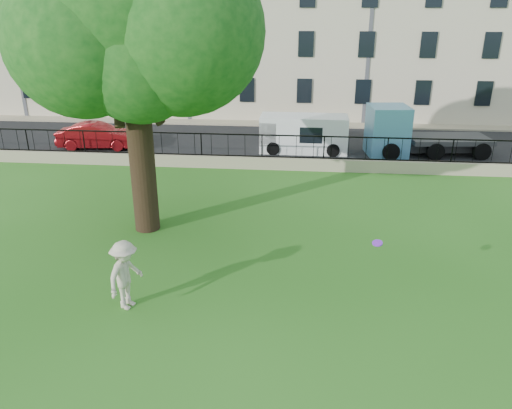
# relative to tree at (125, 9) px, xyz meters

# --- Properties ---
(ground) EXTENTS (120.00, 120.00, 0.00)m
(ground) POSITION_rel_tree_xyz_m (3.63, -4.56, -7.40)
(ground) COLOR #246117
(ground) RESTS_ON ground
(retaining_wall) EXTENTS (50.00, 0.40, 0.60)m
(retaining_wall) POSITION_rel_tree_xyz_m (3.63, 7.44, -7.10)
(retaining_wall) COLOR tan
(retaining_wall) RESTS_ON ground
(iron_railing) EXTENTS (50.00, 0.05, 1.13)m
(iron_railing) POSITION_rel_tree_xyz_m (3.63, 7.44, -6.25)
(iron_railing) COLOR black
(iron_railing) RESTS_ON retaining_wall
(street) EXTENTS (60.00, 9.00, 0.01)m
(street) POSITION_rel_tree_xyz_m (3.63, 12.14, -7.39)
(street) COLOR black
(street) RESTS_ON ground
(sidewalk) EXTENTS (60.00, 1.40, 0.12)m
(sidewalk) POSITION_rel_tree_xyz_m (3.63, 17.34, -7.34)
(sidewalk) COLOR tan
(sidewalk) RESTS_ON ground
(building_row) EXTENTS (56.40, 10.40, 13.80)m
(building_row) POSITION_rel_tree_xyz_m (3.63, 23.00, -0.48)
(building_row) COLOR beige
(building_row) RESTS_ON ground
(tree) EXTENTS (8.60, 6.84, 10.97)m
(tree) POSITION_rel_tree_xyz_m (0.00, 0.00, 0.00)
(tree) COLOR black
(tree) RESTS_ON ground
(man) EXTENTS (1.06, 1.40, 1.92)m
(man) POSITION_rel_tree_xyz_m (1.13, -5.06, -6.44)
(man) COLOR beige
(man) RESTS_ON ground
(frisbee) EXTENTS (0.30, 0.29, 0.12)m
(frisbee) POSITION_rel_tree_xyz_m (7.63, -4.22, -5.61)
(frisbee) COLOR #8226DC
(red_sedan) EXTENTS (4.49, 1.95, 1.44)m
(red_sedan) POSITION_rel_tree_xyz_m (-5.87, 10.32, -6.68)
(red_sedan) COLOR #A11319
(red_sedan) RESTS_ON street
(white_van) EXTENTS (4.74, 1.90, 1.98)m
(white_van) POSITION_rel_tree_xyz_m (5.63, 10.84, -6.41)
(white_van) COLOR white
(white_van) RESTS_ON street
(blue_truck) EXTENTS (6.46, 2.87, 2.62)m
(blue_truck) POSITION_rel_tree_xyz_m (12.18, 10.84, -6.09)
(blue_truck) COLOR #549AC5
(blue_truck) RESTS_ON street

